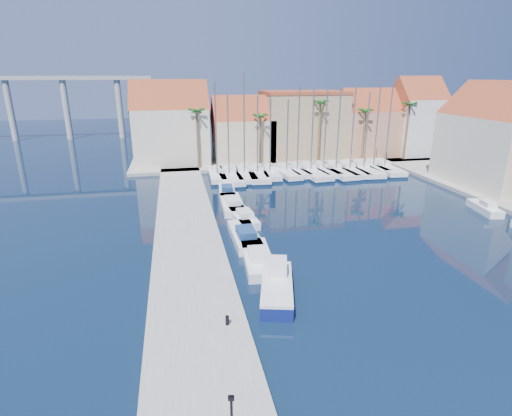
{
  "coord_description": "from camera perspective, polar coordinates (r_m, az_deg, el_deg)",
  "views": [
    {
      "loc": [
        -9.65,
        -21.16,
        14.58
      ],
      "look_at": [
        -2.67,
        12.86,
        3.0
      ],
      "focal_mm": 28.0,
      "sensor_mm": 36.0,
      "label": 1
    }
  ],
  "objects": [
    {
      "name": "viaduct",
      "position": [
        107.36,
        -28.4,
        14.01
      ],
      "size": [
        48.0,
        2.2,
        14.45
      ],
      "color": "#9E9E99",
      "rests_on": "ground"
    },
    {
      "name": "motorboat_west_1",
      "position": [
        36.97,
        -1.61,
        -3.94
      ],
      "size": [
        2.3,
        7.09,
        1.4
      ],
      "rotation": [
        0.0,
        0.0,
        0.0
      ],
      "color": "white",
      "rests_on": "ground"
    },
    {
      "name": "sailboat_8",
      "position": [
        63.28,
        9.38,
        5.42
      ],
      "size": [
        3.37,
        10.0,
        12.66
      ],
      "rotation": [
        0.0,
        0.0,
        0.08
      ],
      "color": "white",
      "rests_on": "ground"
    },
    {
      "name": "sailboat_12",
      "position": [
        66.8,
        16.18,
        5.67
      ],
      "size": [
        2.6,
        8.57,
        14.6
      ],
      "rotation": [
        0.0,
        0.0,
        0.04
      ],
      "color": "white",
      "rests_on": "ground"
    },
    {
      "name": "sailboat_5",
      "position": [
        61.06,
        4.21,
        5.14
      ],
      "size": [
        3.1,
        9.23,
        11.33
      ],
      "rotation": [
        0.0,
        0.0,
        0.08
      ],
      "color": "white",
      "rests_on": "ground"
    },
    {
      "name": "sailboat_11",
      "position": [
        65.34,
        14.86,
        5.43
      ],
      "size": [
        3.58,
        11.52,
        12.24
      ],
      "rotation": [
        0.0,
        0.0,
        -0.05
      ],
      "color": "white",
      "rests_on": "ground"
    },
    {
      "name": "sailboat_1",
      "position": [
        59.15,
        -3.95,
        4.68
      ],
      "size": [
        3.25,
        11.74,
        12.04
      ],
      "rotation": [
        0.0,
        0.0,
        0.01
      ],
      "color": "white",
      "rests_on": "ground"
    },
    {
      "name": "sailboat_4",
      "position": [
        60.65,
        1.91,
        5.09
      ],
      "size": [
        2.92,
        9.05,
        11.52
      ],
      "rotation": [
        0.0,
        0.0,
        -0.06
      ],
      "color": "white",
      "rests_on": "ground"
    },
    {
      "name": "motorboat_west_0",
      "position": [
        32.57,
        0.23,
        -7.15
      ],
      "size": [
        2.69,
        7.01,
        1.4
      ],
      "rotation": [
        0.0,
        0.0,
        -0.07
      ],
      "color": "white",
      "rests_on": "ground"
    },
    {
      "name": "fishing_boat",
      "position": [
        28.2,
        3.0,
        -11.0
      ],
      "size": [
        3.6,
        6.58,
        2.19
      ],
      "rotation": [
        0.0,
        0.0,
        -0.26
      ],
      "color": "navy",
      "rests_on": "ground"
    },
    {
      "name": "shore_north",
      "position": [
        73.31,
        4.22,
        7.12
      ],
      "size": [
        54.0,
        16.0,
        0.5
      ],
      "primitive_type": "cube",
      "color": "gray",
      "rests_on": "ground"
    },
    {
      "name": "palm_0",
      "position": [
        63.51,
        -8.48,
        13.28
      ],
      "size": [
        2.6,
        2.6,
        10.15
      ],
      "color": "brown",
      "rests_on": "shore_north"
    },
    {
      "name": "ground",
      "position": [
        27.45,
        11.26,
        -14.04
      ],
      "size": [
        260.0,
        260.0,
        0.0
      ],
      "primitive_type": "plane",
      "color": "black",
      "rests_on": "ground"
    },
    {
      "name": "sailboat_7",
      "position": [
        62.19,
        7.56,
        5.26
      ],
      "size": [
        3.92,
        11.79,
        12.74
      ],
      "rotation": [
        0.0,
        0.0,
        0.08
      ],
      "color": "white",
      "rests_on": "ground"
    },
    {
      "name": "palm_4",
      "position": [
        74.75,
        21.08,
        13.4
      ],
      "size": [
        2.6,
        2.6,
        10.65
      ],
      "color": "brown",
      "rests_on": "shore_north"
    },
    {
      "name": "building_3",
      "position": [
        76.96,
        15.56,
        11.28
      ],
      "size": [
        10.3,
        8.0,
        12.0
      ],
      "color": "tan",
      "rests_on": "shore_north"
    },
    {
      "name": "building_0",
      "position": [
        68.64,
        -12.04,
        11.31
      ],
      "size": [
        12.3,
        9.0,
        13.5
      ],
      "color": "beige",
      "rests_on": "shore_north"
    },
    {
      "name": "sailboat_10",
      "position": [
        64.11,
        13.01,
        5.35
      ],
      "size": [
        3.07,
        10.65,
        12.86
      ],
      "rotation": [
        0.0,
        0.0,
        0.03
      ],
      "color": "white",
      "rests_on": "ground"
    },
    {
      "name": "building_1",
      "position": [
        69.77,
        -1.91,
        10.78
      ],
      "size": [
        10.3,
        8.0,
        11.0
      ],
      "color": "beige",
      "rests_on": "shore_north"
    },
    {
      "name": "sailboat_3",
      "position": [
        59.92,
        0.14,
        4.92
      ],
      "size": [
        3.67,
        10.88,
        11.89
      ],
      "rotation": [
        0.0,
        0.0,
        -0.08
      ],
      "color": "white",
      "rests_on": "ground"
    },
    {
      "name": "quay_west",
      "position": [
        37.51,
        -9.74,
        -4.3
      ],
      "size": [
        6.0,
        77.0,
        0.5
      ],
      "primitive_type": "cube",
      "color": "gray",
      "rests_on": "ground"
    },
    {
      "name": "sailboat_9",
      "position": [
        63.42,
        11.05,
        5.33
      ],
      "size": [
        4.05,
        11.84,
        12.84
      ],
      "rotation": [
        0.0,
        0.0,
        0.09
      ],
      "color": "white",
      "rests_on": "ground"
    },
    {
      "name": "motorboat_west_4",
      "position": [
        51.11,
        -4.17,
        2.41
      ],
      "size": [
        2.43,
        6.13,
        1.4
      ],
      "rotation": [
        0.0,
        0.0,
        -0.09
      ],
      "color": "white",
      "rests_on": "ground"
    },
    {
      "name": "motorboat_east_1",
      "position": [
        51.45,
        29.91,
        0.04
      ],
      "size": [
        2.5,
        5.22,
        1.4
      ],
      "rotation": [
        0.0,
        0.0,
        -0.18
      ],
      "color": "white",
      "rests_on": "ground"
    },
    {
      "name": "bollard",
      "position": [
        24.6,
        -4.13,
        -15.72
      ],
      "size": [
        0.23,
        0.23,
        0.57
      ],
      "primitive_type": "cylinder",
      "color": "black",
      "rests_on": "quay_west"
    },
    {
      "name": "motorboat_west_2",
      "position": [
        41.7,
        -1.79,
        -1.29
      ],
      "size": [
        2.53,
        6.23,
        1.4
      ],
      "rotation": [
        0.0,
        0.0,
        0.1
      ],
      "color": "white",
      "rests_on": "ground"
    },
    {
      "name": "building_2",
      "position": [
        73.25,
        6.64,
        11.8
      ],
      "size": [
        14.2,
        10.2,
        11.5
      ],
      "color": "#9E8861",
      "rests_on": "shore_north"
    },
    {
      "name": "palm_3",
      "position": [
        70.9,
        15.37,
        12.97
      ],
      "size": [
        2.6,
        2.6,
        9.65
      ],
      "color": "brown",
      "rests_on": "shore_north"
    },
    {
      "name": "building_6",
      "position": [
        61.96,
        31.16,
        8.35
      ],
      "size": [
        9.0,
        14.3,
        13.5
      ],
      "color": "beige",
      "rests_on": "shore_east"
    },
    {
      "name": "sailboat_0",
      "position": [
        59.25,
        -5.58,
        4.74
      ],
      "size": [
        2.57,
        8.72,
        13.74
      ],
      "rotation": [
        0.0,
        0.0,
        -0.03
      ],
      "color": "white",
      "rests_on": "ground"
    },
    {
      "name": "palm_1",
      "position": [
        64.94,
        0.61,
        12.74
      ],
      "size": [
        2.6,
        2.6,
        9.15
      ],
      "color": "brown",
      "rests_on": "shore_north"
    },
    {
      "name": "sailboat_6",
      "position": [
        62.01,
        5.72,
        5.34
      ],
      "size": [
        2.81,
        8.75,
        13.24
      ],
      "rotation": [
        0.0,
        0.0,
        0.06
      ],
      "color": "white",
      "rests_on": "ground"
    },
    {
      "name": "building_4",
      "position": [
        80.46,
        21.8,
        11.73
      ],
      "size": [
        8.3,
        8.0,
        14.0
      ],
      "color": "silver",
      "rests_on": "shore_north"
    },
    {
      "name": "sailboat_2",
      "position": [
        60.04,
        -1.73,
        4.97
      ],
      "size": [
        3.17,
        10.76,
        14.9
      ],
      "rotation": [
        0.0,
        0.0,
        -0.03
      ],
      "color": "white",
      "rests_on": "ground"
    },
    {
      "name": "palm_2",
      "position": [
        67.6,
        9.2,
        14.34
      ],
      "size": [
        2.6,
        2.6,
        11.15
      ],
      "color": "brown",
      "rests_on": "shore_north"
    },
    {
      "name": "sailboat_13",
      "position": [
        67.23,
        17.65,
        5.57
      ],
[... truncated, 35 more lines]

